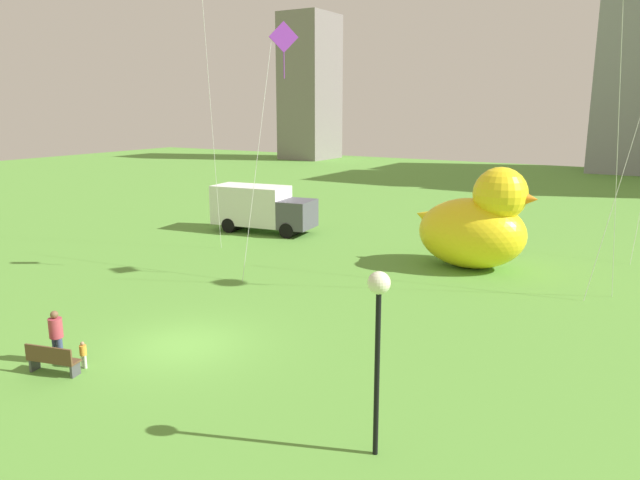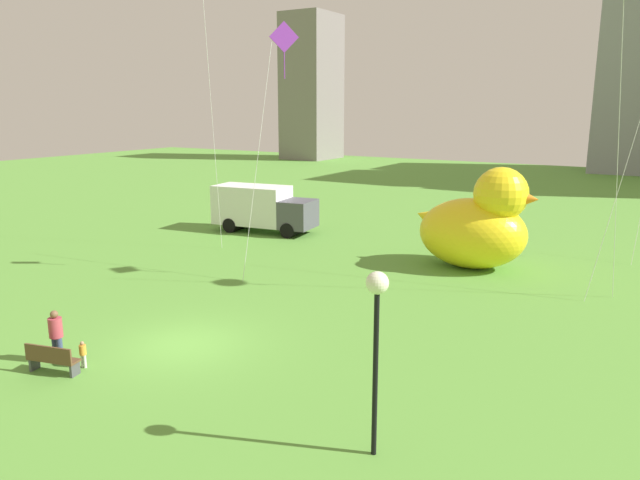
# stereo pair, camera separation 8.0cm
# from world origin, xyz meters

# --- Properties ---
(ground_plane) EXTENTS (140.00, 140.00, 0.00)m
(ground_plane) POSITION_xyz_m (0.00, 0.00, 0.00)
(ground_plane) COLOR #5A9839
(park_bench) EXTENTS (1.66, 0.83, 0.90)m
(park_bench) POSITION_xyz_m (-1.77, -3.56, 0.47)
(park_bench) COLOR brown
(park_bench) RESTS_ON ground
(person_adult) EXTENTS (0.41, 0.41, 1.67)m
(person_adult) POSITION_xyz_m (-2.34, -2.96, 0.92)
(person_adult) COLOR #38476B
(person_adult) RESTS_ON ground
(person_child) EXTENTS (0.21, 0.21, 0.84)m
(person_child) POSITION_xyz_m (-1.34, -2.82, 0.46)
(person_child) COLOR silver
(person_child) RESTS_ON ground
(giant_inflatable_duck) EXTENTS (5.97, 3.83, 4.95)m
(giant_inflatable_duck) POSITION_xyz_m (5.36, 14.46, 2.11)
(giant_inflatable_duck) COLOR yellow
(giant_inflatable_duck) RESTS_ON ground
(lamppost) EXTENTS (0.50, 0.50, 4.29)m
(lamppost) POSITION_xyz_m (8.15, -2.42, 3.39)
(lamppost) COLOR black
(lamppost) RESTS_ON ground
(box_truck) EXTENTS (6.66, 3.11, 2.85)m
(box_truck) POSITION_xyz_m (-8.59, 16.00, 1.45)
(box_truck) COLOR white
(box_truck) RESTS_ON ground
(kite_purple) EXTENTS (2.06, 2.93, 11.17)m
(kite_purple) POSITION_xyz_m (-1.64, 8.33, 10.07)
(kite_purple) COLOR silver
(kite_purple) RESTS_ON ground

